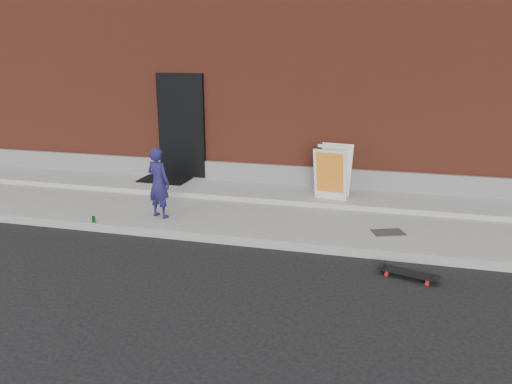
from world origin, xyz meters
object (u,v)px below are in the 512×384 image
(skateboard, at_px, (408,273))
(soda_can, at_px, (94,219))
(pizza_sign, at_px, (333,172))
(child, at_px, (159,183))

(skateboard, distance_m, soda_can, 5.24)
(pizza_sign, xyz_separation_m, soda_can, (-3.86, -2.14, -0.56))
(skateboard, bearing_deg, soda_can, 173.55)
(child, xyz_separation_m, soda_can, (-0.99, -0.56, -0.57))
(soda_can, bearing_deg, child, 29.67)
(pizza_sign, relative_size, soda_can, 9.31)
(child, distance_m, pizza_sign, 3.28)
(child, relative_size, skateboard, 1.53)
(skateboard, relative_size, soda_can, 7.43)
(pizza_sign, bearing_deg, skateboard, -63.77)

